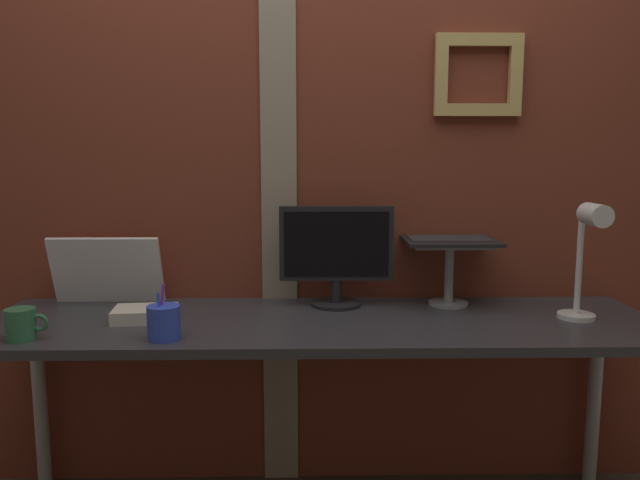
# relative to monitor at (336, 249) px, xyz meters

# --- Properties ---
(brick_wall_back) EXTENTS (3.47, 0.16, 2.69)m
(brick_wall_back) POSITION_rel_monitor_xyz_m (-0.11, 0.18, 0.42)
(brick_wall_back) COLOR brown
(brick_wall_back) RESTS_ON ground_plane
(desk) EXTENTS (2.21, 0.61, 0.72)m
(desk) POSITION_rel_monitor_xyz_m (-0.06, -0.19, -0.27)
(desk) COLOR #333338
(desk) RESTS_ON ground_plane
(monitor) EXTENTS (0.40, 0.18, 0.36)m
(monitor) POSITION_rel_monitor_xyz_m (0.00, 0.00, 0.00)
(monitor) COLOR black
(monitor) RESTS_ON desk
(laptop_stand) EXTENTS (0.28, 0.22, 0.23)m
(laptop_stand) POSITION_rel_monitor_xyz_m (0.40, 0.00, -0.05)
(laptop_stand) COLOR gray
(laptop_stand) RESTS_ON desk
(laptop) EXTENTS (0.33, 0.31, 0.25)m
(laptop) POSITION_rel_monitor_xyz_m (0.40, 0.08, 0.09)
(laptop) COLOR black
(laptop) RESTS_ON laptop_stand
(whiteboard_panel) EXTENTS (0.39, 0.09, 0.25)m
(whiteboard_panel) POSITION_rel_monitor_xyz_m (-0.83, 0.04, -0.08)
(whiteboard_panel) COLOR white
(whiteboard_panel) RESTS_ON desk
(desk_lamp) EXTENTS (0.12, 0.20, 0.39)m
(desk_lamp) POSITION_rel_monitor_xyz_m (0.79, -0.24, 0.04)
(desk_lamp) COLOR white
(desk_lamp) RESTS_ON desk
(pen_cup) EXTENTS (0.10, 0.10, 0.16)m
(pen_cup) POSITION_rel_monitor_xyz_m (-0.52, -0.39, -0.15)
(pen_cup) COLOR blue
(pen_cup) RESTS_ON desk
(coffee_mug) EXTENTS (0.12, 0.09, 0.09)m
(coffee_mug) POSITION_rel_monitor_xyz_m (-0.94, -0.39, -0.16)
(coffee_mug) COLOR #33724C
(coffee_mug) RESTS_ON desk
(paper_clutter_stack) EXTENTS (0.21, 0.16, 0.04)m
(paper_clutter_stack) POSITION_rel_monitor_xyz_m (-0.63, -0.19, -0.18)
(paper_clutter_stack) COLOR silver
(paper_clutter_stack) RESTS_ON desk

